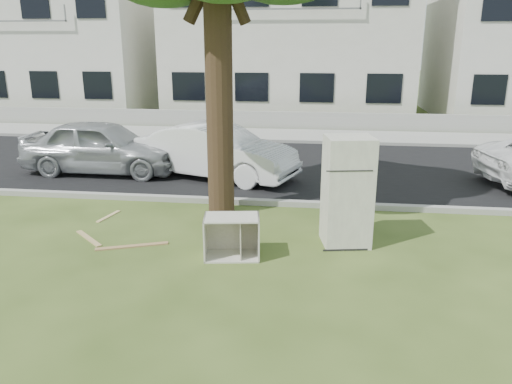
# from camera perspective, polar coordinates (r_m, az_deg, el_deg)

# --- Properties ---
(ground) EXTENTS (120.00, 120.00, 0.00)m
(ground) POSITION_cam_1_polar(r_m,az_deg,el_deg) (8.72, -3.65, -6.36)
(ground) COLOR #344819
(road) EXTENTS (120.00, 7.00, 0.01)m
(road) POSITION_cam_1_polar(r_m,az_deg,el_deg) (14.37, 0.87, 2.99)
(road) COLOR black
(road) RESTS_ON ground
(kerb_near) EXTENTS (120.00, 0.18, 0.12)m
(kerb_near) POSITION_cam_1_polar(r_m,az_deg,el_deg) (10.98, -1.24, -1.39)
(kerb_near) COLOR gray
(kerb_near) RESTS_ON ground
(kerb_far) EXTENTS (120.00, 0.18, 0.12)m
(kerb_far) POSITION_cam_1_polar(r_m,az_deg,el_deg) (17.82, 2.17, 5.66)
(kerb_far) COLOR gray
(kerb_far) RESTS_ON ground
(sidewalk) EXTENTS (120.00, 2.80, 0.01)m
(sidewalk) POSITION_cam_1_polar(r_m,az_deg,el_deg) (19.24, 2.57, 6.49)
(sidewalk) COLOR gray
(sidewalk) RESTS_ON ground
(low_wall) EXTENTS (120.00, 0.15, 0.70)m
(low_wall) POSITION_cam_1_polar(r_m,az_deg,el_deg) (20.76, 2.97, 8.21)
(low_wall) COLOR gray
(low_wall) RESTS_ON ground
(townhouse_left) EXTENTS (10.20, 8.16, 7.04)m
(townhouse_left) POSITION_cam_1_polar(r_m,az_deg,el_deg) (28.77, -21.64, 15.82)
(townhouse_left) COLOR beige
(townhouse_left) RESTS_ON ground
(townhouse_center) EXTENTS (11.22, 8.16, 7.44)m
(townhouse_center) POSITION_cam_1_polar(r_m,az_deg,el_deg) (25.42, 4.00, 17.38)
(townhouse_center) COLOR silver
(townhouse_center) RESTS_ON ground
(fridge) EXTENTS (0.90, 0.86, 1.91)m
(fridge) POSITION_cam_1_polar(r_m,az_deg,el_deg) (8.73, 10.38, 0.07)
(fridge) COLOR beige
(fridge) RESTS_ON ground
(cabinet) EXTENTS (0.97, 0.69, 0.70)m
(cabinet) POSITION_cam_1_polar(r_m,az_deg,el_deg) (8.24, -2.78, -5.13)
(cabinet) COLOR white
(cabinet) RESTS_ON ground
(plank_a) EXTENTS (1.19, 0.55, 0.02)m
(plank_a) POSITION_cam_1_polar(r_m,az_deg,el_deg) (8.99, -13.97, -6.02)
(plank_a) COLOR #9B774B
(plank_a) RESTS_ON ground
(plank_b) EXTENTS (0.76, 0.71, 0.02)m
(plank_b) POSITION_cam_1_polar(r_m,az_deg,el_deg) (9.56, -18.58, -5.04)
(plank_b) COLOR tan
(plank_b) RESTS_ON ground
(plank_c) EXTENTS (0.23, 0.73, 0.02)m
(plank_c) POSITION_cam_1_polar(r_m,az_deg,el_deg) (10.63, -16.50, -2.68)
(plank_c) COLOR tan
(plank_c) RESTS_ON ground
(car_center) EXTENTS (4.50, 2.79, 1.40)m
(car_center) POSITION_cam_1_polar(r_m,az_deg,el_deg) (13.04, -4.55, 4.65)
(car_center) COLOR silver
(car_center) RESTS_ON ground
(car_left) EXTENTS (4.28, 1.78, 1.45)m
(car_left) POSITION_cam_1_polar(r_m,az_deg,el_deg) (14.12, -17.16, 4.99)
(car_left) COLOR #9B9EA1
(car_left) RESTS_ON ground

